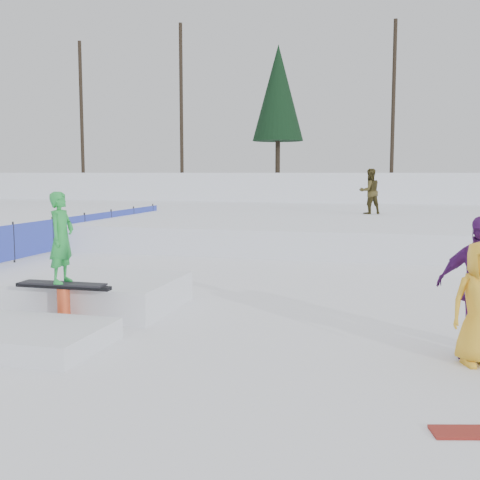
% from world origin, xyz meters
% --- Properties ---
extents(ground, '(120.00, 120.00, 0.00)m').
position_xyz_m(ground, '(0.00, 0.00, 0.00)').
color(ground, white).
extents(snow_berm, '(60.00, 14.00, 2.40)m').
position_xyz_m(snow_berm, '(0.00, 30.00, 1.20)').
color(snow_berm, white).
rests_on(snow_berm, ground).
extents(snow_midrise, '(50.00, 18.00, 0.80)m').
position_xyz_m(snow_midrise, '(0.00, 16.00, 0.40)').
color(snow_midrise, white).
rests_on(snow_midrise, ground).
extents(safety_fence, '(0.05, 16.00, 1.10)m').
position_xyz_m(safety_fence, '(-6.50, 6.60, 0.55)').
color(safety_fence, '#2E3FB6').
rests_on(safety_fence, ground).
extents(treeline, '(40.24, 4.22, 10.50)m').
position_xyz_m(treeline, '(6.18, 28.28, 7.45)').
color(treeline, black).
rests_on(treeline, snow_berm).
extents(walker_olive, '(1.08, 1.01, 1.76)m').
position_xyz_m(walker_olive, '(2.38, 14.70, 1.68)').
color(walker_olive, '#3E3617').
rests_on(walker_olive, snow_midrise).
extents(spectator_purple, '(1.18, 0.84, 1.86)m').
position_xyz_m(spectator_purple, '(4.50, -1.08, 0.93)').
color(spectator_purple, '#581B71').
rests_on(spectator_purple, ground).
extents(jib_rail_feature, '(2.60, 4.40, 2.11)m').
position_xyz_m(jib_rail_feature, '(-1.59, -0.40, 0.30)').
color(jib_rail_feature, white).
rests_on(jib_rail_feature, ground).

